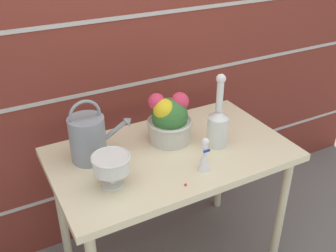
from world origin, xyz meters
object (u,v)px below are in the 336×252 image
(crystal_pedestal_bowl, at_px, (111,165))
(figurine_vase, at_px, (204,157))
(watering_can, at_px, (89,138))
(flower_planter, at_px, (169,119))
(glass_decanter, at_px, (218,124))

(crystal_pedestal_bowl, xyz_separation_m, figurine_vase, (0.39, -0.09, -0.03))
(watering_can, relative_size, flower_planter, 1.22)
(glass_decanter, height_order, figurine_vase, glass_decanter)
(flower_planter, xyz_separation_m, glass_decanter, (0.18, -0.15, 0.00))
(figurine_vase, bearing_deg, crystal_pedestal_bowl, 167.66)
(flower_planter, height_order, glass_decanter, glass_decanter)
(flower_planter, distance_m, figurine_vase, 0.30)
(watering_can, bearing_deg, flower_planter, -3.77)
(flower_planter, height_order, figurine_vase, flower_planter)
(crystal_pedestal_bowl, relative_size, figurine_vase, 1.01)
(crystal_pedestal_bowl, bearing_deg, glass_decanter, 5.75)
(glass_decanter, bearing_deg, figurine_vase, -139.09)
(glass_decanter, bearing_deg, watering_can, 163.06)
(watering_can, xyz_separation_m, figurine_vase, (0.41, -0.32, -0.05))
(watering_can, bearing_deg, glass_decanter, -16.94)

